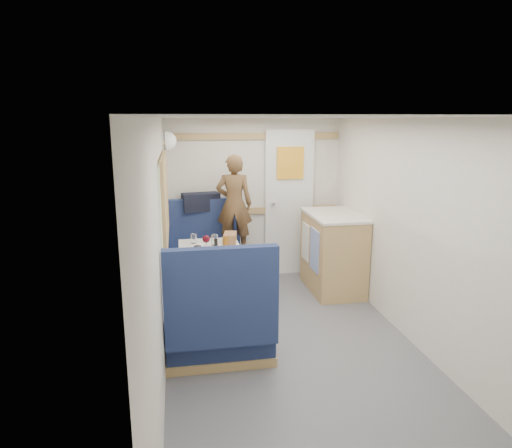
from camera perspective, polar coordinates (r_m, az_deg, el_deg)
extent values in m
plane|color=#515156|center=(4.01, 5.41, -16.73)|extent=(4.50, 4.50, 0.00)
plane|color=silver|center=(3.49, 6.12, 13.14)|extent=(4.50, 4.50, 0.00)
cube|color=silver|center=(5.77, -0.26, 3.16)|extent=(2.20, 0.02, 2.00)
cube|color=silver|center=(3.50, -11.92, -3.68)|extent=(0.02, 4.50, 2.00)
cube|color=silver|center=(4.06, 20.90, -1.96)|extent=(0.02, 4.50, 2.00)
cube|color=#AC874E|center=(5.78, -0.22, 1.67)|extent=(2.15, 0.02, 0.08)
cube|color=#AC874E|center=(5.67, -0.23, 10.92)|extent=(2.15, 0.02, 0.08)
cube|color=#ABBA9E|center=(4.42, -11.43, 3.14)|extent=(0.04, 1.30, 0.72)
cube|color=white|center=(5.84, 4.15, 2.56)|extent=(0.62, 0.04, 1.86)
cube|color=#FF9C2A|center=(5.74, 4.31, 7.61)|extent=(0.34, 0.03, 0.40)
cylinder|color=silver|center=(5.74, 2.14, 2.60)|extent=(0.04, 0.10, 0.04)
cube|color=white|center=(4.55, -5.69, -3.49)|extent=(0.62, 0.92, 0.04)
cylinder|color=silver|center=(4.66, -5.60, -7.62)|extent=(0.08, 0.08, 0.66)
cylinder|color=silver|center=(4.79, -5.51, -11.37)|extent=(0.36, 0.36, 0.03)
cube|color=#17224B|center=(5.46, -6.23, -5.91)|extent=(0.88, 0.50, 0.45)
cube|color=#17224B|center=(5.60, -6.53, -0.87)|extent=(0.88, 0.10, 0.80)
cube|color=#AC874E|center=(5.52, -6.18, -7.73)|extent=(0.90, 0.52, 0.08)
cube|color=#17224B|center=(3.98, -4.63, -13.33)|extent=(0.88, 0.50, 0.45)
cube|color=#17224B|center=(3.55, -4.32, -9.17)|extent=(0.88, 0.10, 0.80)
cube|color=#AC874E|center=(4.06, -4.58, -15.67)|extent=(0.90, 0.52, 0.08)
cube|color=#AC874E|center=(5.59, -6.61, 1.51)|extent=(0.90, 0.14, 0.04)
sphere|color=white|center=(5.21, -11.03, 10.17)|extent=(0.20, 0.20, 0.20)
cube|color=#AC874E|center=(5.44, 9.57, -3.59)|extent=(0.54, 0.90, 0.90)
cube|color=silver|center=(5.33, 9.76, 1.10)|extent=(0.56, 0.92, 0.03)
cube|color=#5972B2|center=(5.16, 7.34, -3.27)|extent=(0.01, 0.30, 0.48)
cube|color=silver|center=(5.49, 6.23, -2.24)|extent=(0.01, 0.28, 0.44)
imported|color=brown|center=(5.30, -2.75, 2.52)|extent=(0.46, 0.34, 1.15)
cube|color=black|center=(5.57, -6.92, 2.77)|extent=(0.47, 0.28, 0.21)
cube|color=silver|center=(4.36, -2.79, -3.78)|extent=(0.33, 0.38, 0.02)
sphere|color=orange|center=(4.34, -4.06, -3.23)|extent=(0.08, 0.08, 0.08)
cube|color=#DEC980|center=(4.45, -5.44, -3.13)|extent=(0.11, 0.09, 0.03)
cylinder|color=white|center=(4.48, -6.20, -3.44)|extent=(0.06, 0.06, 0.01)
cylinder|color=white|center=(4.47, -6.22, -2.80)|extent=(0.01, 0.01, 0.10)
sphere|color=#470713|center=(4.45, -6.24, -1.88)|extent=(0.08, 0.08, 0.08)
cylinder|color=silver|center=(4.28, -7.32, -3.51)|extent=(0.07, 0.07, 0.12)
cylinder|color=silver|center=(4.80, -7.77, -1.80)|extent=(0.06, 0.06, 0.10)
cylinder|color=white|center=(4.70, -5.21, -1.98)|extent=(0.07, 0.07, 0.11)
cylinder|color=brown|center=(4.69, -3.85, -2.11)|extent=(0.06, 0.06, 0.09)
cylinder|color=black|center=(4.61, -5.05, -2.40)|extent=(0.04, 0.04, 0.09)
cylinder|color=white|center=(4.40, -6.90, -3.15)|extent=(0.04, 0.04, 0.10)
cube|color=brown|center=(4.80, -3.26, -1.73)|extent=(0.17, 0.25, 0.10)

